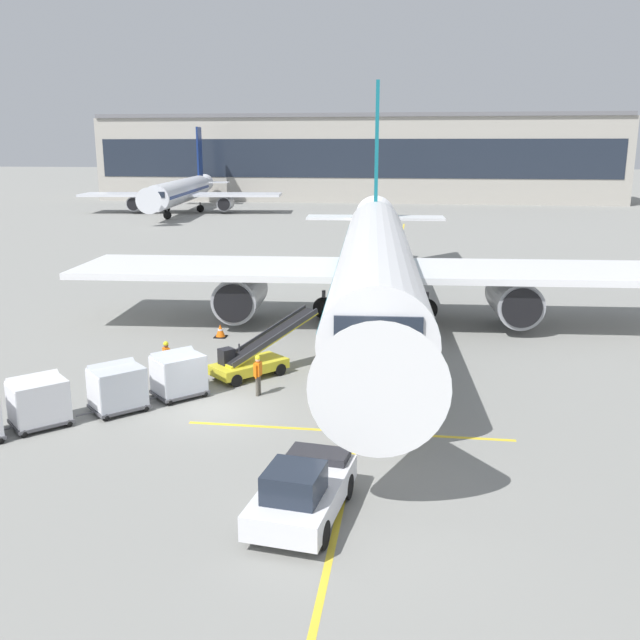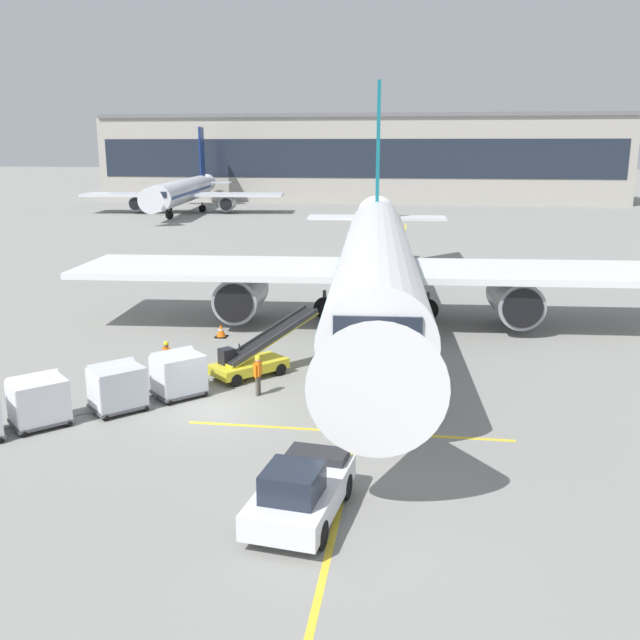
{
  "view_description": "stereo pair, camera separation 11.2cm",
  "coord_description": "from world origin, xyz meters",
  "px_view_note": "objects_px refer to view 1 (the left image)",
  "views": [
    {
      "loc": [
        7.61,
        -25.06,
        10.16
      ],
      "look_at": [
        3.59,
        3.4,
        2.97
      ],
      "focal_mm": 39.31,
      "sensor_mm": 36.0,
      "label": 1
    },
    {
      "loc": [
        7.72,
        -25.04,
        10.16
      ],
      "look_at": [
        3.59,
        3.4,
        2.97
      ],
      "focal_mm": 39.31,
      "sensor_mm": 36.0,
      "label": 2
    }
  ],
  "objects_px": {
    "baggage_cart_lead": "(178,373)",
    "baggage_cart_third": "(38,401)",
    "baggage_cart_second": "(117,387)",
    "ground_crew_marshaller": "(180,365)",
    "belt_loader": "(254,358)",
    "distant_airplane": "(181,192)",
    "ground_crew_wingwalker": "(167,357)",
    "safety_cone_engine_keepout": "(220,331)",
    "ground_crew_by_loader": "(258,372)",
    "ground_crew_by_carts": "(191,372)",
    "pushback_tug": "(302,491)",
    "parked_airplane": "(376,261)"
  },
  "relations": [
    {
      "from": "ground_crew_wingwalker",
      "to": "distant_airplane",
      "type": "relative_size",
      "value": 0.04
    },
    {
      "from": "baggage_cart_third",
      "to": "ground_crew_wingwalker",
      "type": "height_order",
      "value": "baggage_cart_third"
    },
    {
      "from": "baggage_cart_second",
      "to": "pushback_tug",
      "type": "distance_m",
      "value": 11.05
    },
    {
      "from": "baggage_cart_third",
      "to": "distant_airplane",
      "type": "height_order",
      "value": "distant_airplane"
    },
    {
      "from": "belt_loader",
      "to": "baggage_cart_second",
      "type": "relative_size",
      "value": 1.91
    },
    {
      "from": "ground_crew_marshaller",
      "to": "belt_loader",
      "type": "bearing_deg",
      "value": 35.36
    },
    {
      "from": "belt_loader",
      "to": "ground_crew_by_loader",
      "type": "bearing_deg",
      "value": -72.63
    },
    {
      "from": "safety_cone_engine_keepout",
      "to": "distant_airplane",
      "type": "bearing_deg",
      "value": 110.43
    },
    {
      "from": "baggage_cart_lead",
      "to": "baggage_cart_third",
      "type": "distance_m",
      "value": 5.54
    },
    {
      "from": "belt_loader",
      "to": "distant_airplane",
      "type": "relative_size",
      "value": 0.12
    },
    {
      "from": "baggage_cart_lead",
      "to": "ground_crew_marshaller",
      "type": "distance_m",
      "value": 1.17
    },
    {
      "from": "baggage_cart_third",
      "to": "ground_crew_by_loader",
      "type": "bearing_deg",
      "value": 30.85
    },
    {
      "from": "parked_airplane",
      "to": "distant_airplane",
      "type": "bearing_deg",
      "value": 117.52
    },
    {
      "from": "ground_crew_by_carts",
      "to": "ground_crew_wingwalker",
      "type": "bearing_deg",
      "value": 133.22
    },
    {
      "from": "ground_crew_wingwalker",
      "to": "ground_crew_by_loader",
      "type": "bearing_deg",
      "value": -18.51
    },
    {
      "from": "baggage_cart_second",
      "to": "distant_airplane",
      "type": "bearing_deg",
      "value": 107.17
    },
    {
      "from": "safety_cone_engine_keepout",
      "to": "distant_airplane",
      "type": "height_order",
      "value": "distant_airplane"
    },
    {
      "from": "parked_airplane",
      "to": "ground_crew_by_loader",
      "type": "height_order",
      "value": "parked_airplane"
    },
    {
      "from": "baggage_cart_lead",
      "to": "ground_crew_by_carts",
      "type": "relative_size",
      "value": 1.46
    },
    {
      "from": "belt_loader",
      "to": "pushback_tug",
      "type": "xyz_separation_m",
      "value": [
        4.23,
        -12.05,
        -0.0
      ]
    },
    {
      "from": "distant_airplane",
      "to": "ground_crew_by_carts",
      "type": "bearing_deg",
      "value": -70.88
    },
    {
      "from": "ground_crew_by_carts",
      "to": "safety_cone_engine_keepout",
      "type": "distance_m",
      "value": 9.07
    },
    {
      "from": "baggage_cart_lead",
      "to": "baggage_cart_third",
      "type": "xyz_separation_m",
      "value": [
        -4.05,
        -3.78,
        0.0
      ]
    },
    {
      "from": "parked_airplane",
      "to": "baggage_cart_third",
      "type": "height_order",
      "value": "parked_airplane"
    },
    {
      "from": "pushback_tug",
      "to": "ground_crew_by_carts",
      "type": "distance_m",
      "value": 11.14
    },
    {
      "from": "ground_crew_marshaller",
      "to": "baggage_cart_second",
      "type": "bearing_deg",
      "value": -116.53
    },
    {
      "from": "baggage_cart_third",
      "to": "ground_crew_marshaller",
      "type": "xyz_separation_m",
      "value": [
        3.75,
        4.91,
        -0.0
      ]
    },
    {
      "from": "parked_airplane",
      "to": "pushback_tug",
      "type": "relative_size",
      "value": 9.78
    },
    {
      "from": "baggage_cart_lead",
      "to": "pushback_tug",
      "type": "relative_size",
      "value": 0.55
    },
    {
      "from": "ground_crew_marshaller",
      "to": "ground_crew_wingwalker",
      "type": "relative_size",
      "value": 1.0
    },
    {
      "from": "parked_airplane",
      "to": "ground_crew_by_carts",
      "type": "xyz_separation_m",
      "value": [
        -6.82,
        -13.17,
        -2.69
      ]
    },
    {
      "from": "baggage_cart_lead",
      "to": "ground_crew_by_carts",
      "type": "height_order",
      "value": "baggage_cart_lead"
    },
    {
      "from": "ground_crew_by_loader",
      "to": "ground_crew_by_carts",
      "type": "bearing_deg",
      "value": -173.47
    },
    {
      "from": "ground_crew_by_loader",
      "to": "ground_crew_by_carts",
      "type": "relative_size",
      "value": 1.0
    },
    {
      "from": "ground_crew_wingwalker",
      "to": "distant_airplane",
      "type": "height_order",
      "value": "distant_airplane"
    },
    {
      "from": "belt_loader",
      "to": "ground_crew_marshaller",
      "type": "xyz_separation_m",
      "value": [
        -2.76,
        -1.96,
        0.17
      ]
    },
    {
      "from": "ground_crew_by_carts",
      "to": "ground_crew_wingwalker",
      "type": "xyz_separation_m",
      "value": [
        -1.72,
        1.83,
        0.0
      ]
    },
    {
      "from": "parked_airplane",
      "to": "pushback_tug",
      "type": "xyz_separation_m",
      "value": [
        -0.59,
        -22.39,
        -2.87
      ]
    },
    {
      "from": "parked_airplane",
      "to": "ground_crew_wingwalker",
      "type": "bearing_deg",
      "value": -126.96
    },
    {
      "from": "ground_crew_by_carts",
      "to": "baggage_cart_second",
      "type": "bearing_deg",
      "value": -136.3
    },
    {
      "from": "baggage_cart_second",
      "to": "baggage_cart_third",
      "type": "bearing_deg",
      "value": -140.18
    },
    {
      "from": "parked_airplane",
      "to": "distant_airplane",
      "type": "distance_m",
      "value": 73.55
    },
    {
      "from": "parked_airplane",
      "to": "ground_crew_marshaller",
      "type": "xyz_separation_m",
      "value": [
        -7.58,
        -12.3,
        -2.69
      ]
    },
    {
      "from": "ground_crew_by_carts",
      "to": "parked_airplane",
      "type": "bearing_deg",
      "value": 62.62
    },
    {
      "from": "baggage_cart_third",
      "to": "baggage_cart_lead",
      "type": "bearing_deg",
      "value": 42.99
    },
    {
      "from": "pushback_tug",
      "to": "ground_crew_wingwalker",
      "type": "relative_size",
      "value": 2.66
    },
    {
      "from": "pushback_tug",
      "to": "ground_crew_marshaller",
      "type": "relative_size",
      "value": 2.66
    },
    {
      "from": "ground_crew_wingwalker",
      "to": "ground_crew_by_carts",
      "type": "bearing_deg",
      "value": -46.78
    },
    {
      "from": "ground_crew_wingwalker",
      "to": "safety_cone_engine_keepout",
      "type": "height_order",
      "value": "ground_crew_wingwalker"
    },
    {
      "from": "baggage_cart_second",
      "to": "baggage_cart_third",
      "type": "height_order",
      "value": "same"
    }
  ]
}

